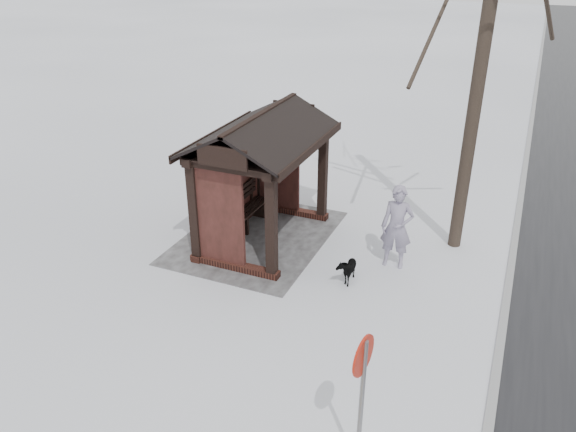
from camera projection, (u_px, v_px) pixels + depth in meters
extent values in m
plane|color=white|center=(264.00, 239.00, 13.38)|extent=(120.00, 120.00, 0.00)
cube|color=gray|center=(508.00, 289.00, 11.42)|extent=(120.00, 0.15, 0.06)
cube|color=gray|center=(257.00, 237.00, 13.44)|extent=(4.20, 3.20, 0.02)
cube|color=#3A1B15|center=(231.00, 229.00, 13.66)|extent=(3.30, 0.22, 0.16)
cube|color=#3A1B15|center=(289.00, 210.00, 14.58)|extent=(0.22, 2.10, 0.16)
cube|color=#3A1B15|center=(234.00, 266.00, 12.11)|extent=(0.22, 2.10, 0.16)
cube|color=black|center=(323.00, 178.00, 13.78)|extent=(0.20, 0.20, 2.30)
cube|color=black|center=(272.00, 230.00, 11.31)|extent=(0.20, 0.20, 2.30)
cube|color=black|center=(257.00, 167.00, 14.42)|extent=(0.20, 0.20, 2.30)
cube|color=black|center=(195.00, 214.00, 11.95)|extent=(0.20, 0.20, 2.30)
cube|color=black|center=(229.00, 185.00, 13.15)|extent=(2.80, 0.08, 2.14)
cube|color=black|center=(278.00, 167.00, 14.18)|extent=(0.08, 1.17, 2.14)
cube|color=black|center=(219.00, 216.00, 11.71)|extent=(0.08, 1.17, 2.14)
cube|color=black|center=(300.00, 150.00, 12.01)|extent=(3.40, 0.20, 0.18)
cube|color=black|center=(226.00, 139.00, 12.65)|extent=(3.40, 0.20, 0.18)
cylinder|color=black|center=(482.00, 58.00, 11.22)|extent=(0.29, 0.29, 8.55)
imported|color=#958DA5|center=(397.00, 227.00, 11.89)|extent=(0.48, 0.70, 1.86)
imported|color=black|center=(347.00, 268.00, 11.61)|extent=(0.72, 0.36, 0.59)
cylinder|color=slate|center=(361.00, 407.00, 7.15)|extent=(0.06, 0.06, 2.12)
cylinder|color=red|center=(363.00, 356.00, 6.79)|extent=(0.55, 0.12, 0.55)
cylinder|color=white|center=(362.00, 355.00, 6.80)|extent=(0.42, 0.10, 0.42)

